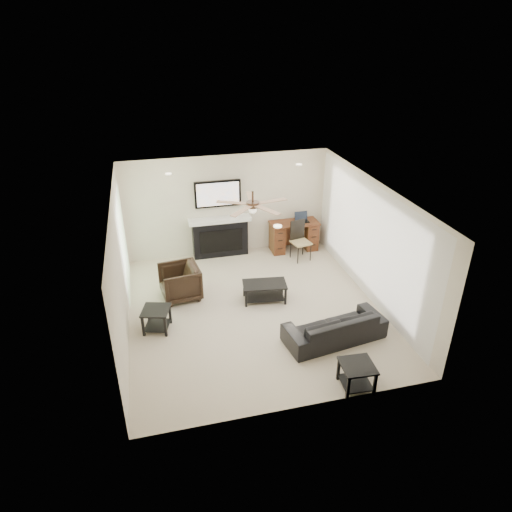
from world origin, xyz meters
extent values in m
plane|color=#C3B39D|center=(0.00, 0.00, 0.00)|extent=(5.50, 5.50, 0.00)
cube|color=white|center=(0.00, 0.00, 2.50)|extent=(5.00, 5.50, 0.04)
cube|color=beige|center=(0.00, 2.75, 1.25)|extent=(5.00, 0.04, 2.50)
cube|color=beige|center=(0.00, -2.75, 1.25)|extent=(5.00, 0.04, 2.50)
cube|color=beige|center=(-2.50, 0.00, 1.25)|extent=(0.04, 5.50, 2.50)
cube|color=beige|center=(2.50, 0.00, 1.25)|extent=(0.04, 5.50, 2.50)
cube|color=silver|center=(2.45, 0.10, 1.23)|extent=(0.04, 5.10, 2.40)
cube|color=#93BC89|center=(-2.46, 1.55, 1.05)|extent=(0.04, 1.80, 2.10)
cylinder|color=#382619|center=(0.00, 0.10, 2.25)|extent=(1.40, 1.40, 0.30)
imported|color=black|center=(1.20, -1.31, 0.27)|extent=(1.96, 1.00, 0.55)
imported|color=black|center=(-1.40, 0.84, 0.36)|extent=(0.89, 0.87, 0.73)
cube|color=black|center=(0.30, 0.29, 0.20)|extent=(0.96, 0.62, 0.40)
cube|color=black|center=(1.05, -2.56, 0.23)|extent=(0.55, 0.55, 0.45)
cube|color=black|center=(-1.95, -0.21, 0.23)|extent=(0.62, 0.62, 0.45)
cube|color=black|center=(-0.23, 2.58, 0.95)|extent=(1.52, 0.34, 1.91)
cube|color=#431910|center=(1.64, 2.44, 0.38)|extent=(1.22, 0.56, 0.76)
cube|color=black|center=(1.64, 1.89, 0.48)|extent=(0.50, 0.52, 0.97)
cube|color=black|center=(1.84, 2.42, 0.88)|extent=(0.33, 0.24, 0.23)
camera|label=1|loc=(-1.86, -7.57, 5.25)|focal=32.00mm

